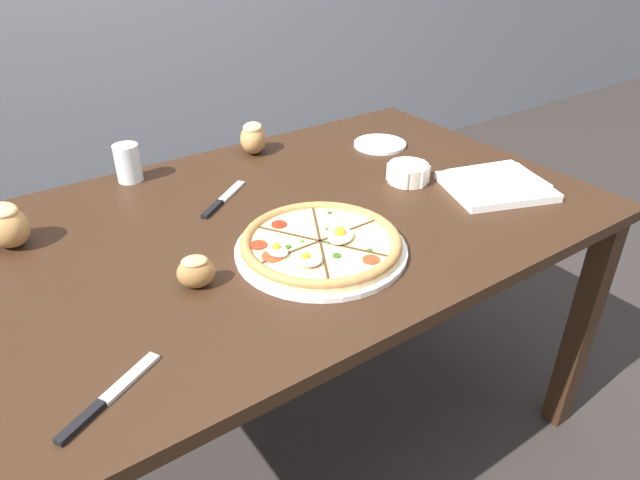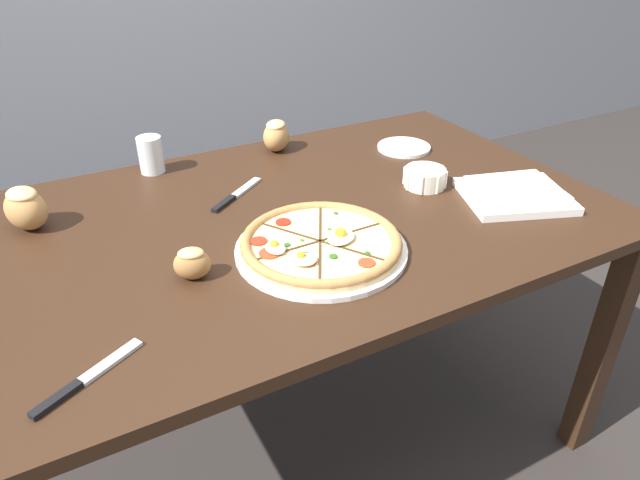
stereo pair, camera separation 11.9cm
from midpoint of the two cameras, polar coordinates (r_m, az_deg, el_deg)
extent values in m
plane|color=#2D2826|center=(1.83, -5.37, -18.96)|extent=(12.00, 12.00, 0.00)
cube|color=#331E11|center=(1.36, -6.86, 1.55)|extent=(1.55, 0.95, 0.03)
cube|color=#331E11|center=(1.75, 22.91, -8.16)|extent=(0.06, 0.06, 0.72)
cube|color=#331E11|center=(2.20, 4.90, 2.78)|extent=(0.06, 0.06, 0.72)
cylinder|color=white|center=(1.21, -2.83, -1.06)|extent=(0.37, 0.37, 0.01)
cylinder|color=#E5C684|center=(1.20, -2.85, -0.58)|extent=(0.34, 0.34, 0.01)
cylinder|color=#E0CC84|center=(1.20, -2.86, -0.27)|extent=(0.31, 0.31, 0.00)
torus|color=#B27A42|center=(1.20, -2.86, -0.24)|extent=(0.34, 0.34, 0.02)
cube|color=#472D19|center=(1.23, -6.06, 0.55)|extent=(0.08, 0.13, 0.00)
cube|color=#472D19|center=(1.16, -5.98, -1.34)|extent=(0.15, 0.01, 0.00)
cube|color=#472D19|center=(1.13, -2.59, -2.17)|extent=(0.08, 0.14, 0.00)
cube|color=#472D19|center=(1.17, 0.50, -0.96)|extent=(0.08, 0.13, 0.00)
cube|color=#472D19|center=(1.23, 0.08, 0.90)|extent=(0.15, 0.01, 0.00)
cube|color=#472D19|center=(1.26, -3.09, 1.59)|extent=(0.08, 0.14, 0.00)
cylinder|color=red|center=(1.13, 2.12, -2.09)|extent=(0.03, 0.03, 0.00)
cylinder|color=red|center=(1.13, -3.80, -2.27)|extent=(0.04, 0.04, 0.00)
cylinder|color=red|center=(1.26, -6.84, 1.48)|extent=(0.03, 0.03, 0.00)
cylinder|color=red|center=(1.15, -7.75, -1.72)|extent=(0.04, 0.04, 0.00)
cylinder|color=red|center=(1.19, -9.04, -0.59)|extent=(0.04, 0.04, 0.00)
ellipsoid|color=white|center=(1.16, -7.23, -1.15)|extent=(0.04, 0.05, 0.01)
sphere|color=#F4AD1E|center=(1.16, -7.35, -0.82)|extent=(0.02, 0.02, 0.02)
ellipsoid|color=white|center=(1.20, -0.76, 0.29)|extent=(0.09, 0.08, 0.01)
sphere|color=#F4AD1E|center=(1.20, -0.83, 0.69)|extent=(0.03, 0.03, 0.03)
ellipsoid|color=white|center=(1.12, -4.14, -2.13)|extent=(0.07, 0.07, 0.01)
sphere|color=#F4AD1E|center=(1.12, -4.49, -1.79)|extent=(0.02, 0.02, 0.02)
cylinder|color=#477A2D|center=(1.20, -4.68, -0.18)|extent=(0.01, 0.01, 0.00)
cylinder|color=#477A2D|center=(1.24, -2.12, 1.08)|extent=(0.01, 0.01, 0.00)
cylinder|color=#2D5B1E|center=(1.14, -1.29, -1.64)|extent=(0.02, 0.02, 0.00)
cylinder|color=#2D5B1E|center=(1.30, -1.67, 2.70)|extent=(0.01, 0.01, 0.00)
cylinder|color=#2D5B1E|center=(1.19, -2.05, -0.33)|extent=(0.01, 0.01, 0.00)
cylinder|color=#2D5B1E|center=(1.16, 2.05, -1.11)|extent=(0.01, 0.01, 0.00)
cylinder|color=#2D5B1E|center=(1.15, -4.13, -1.54)|extent=(0.01, 0.01, 0.00)
cylinder|color=#2D5B1E|center=(1.18, -6.12, -0.76)|extent=(0.01, 0.01, 0.00)
cylinder|color=silver|center=(1.52, 6.58, 6.63)|extent=(0.11, 0.11, 0.05)
cylinder|color=gold|center=(1.52, 6.59, 6.84)|extent=(0.08, 0.08, 0.03)
cylinder|color=silver|center=(1.55, 8.07, 7.07)|extent=(0.01, 0.01, 0.05)
cylinder|color=silver|center=(1.57, 6.72, 7.41)|extent=(0.01, 0.01, 0.05)
cylinder|color=silver|center=(1.56, 5.30, 7.30)|extent=(0.01, 0.01, 0.05)
cylinder|color=silver|center=(1.52, 4.58, 6.79)|extent=(0.01, 0.01, 0.05)
cylinder|color=silver|center=(1.49, 5.03, 6.17)|extent=(0.01, 0.01, 0.05)
cylinder|color=silver|center=(1.47, 6.43, 5.80)|extent=(0.01, 0.01, 0.05)
cylinder|color=silver|center=(1.49, 7.92, 5.92)|extent=(0.01, 0.01, 0.05)
cylinder|color=silver|center=(1.52, 8.58, 6.46)|extent=(0.01, 0.01, 0.05)
cube|color=white|center=(1.52, 15.08, 5.13)|extent=(0.31, 0.29, 0.02)
cube|color=white|center=(1.51, 15.18, 5.75)|extent=(0.24, 0.22, 0.02)
ellipsoid|color=#B27F47|center=(1.41, -31.07, 1.10)|extent=(0.12, 0.13, 0.09)
ellipsoid|color=#EAB775|center=(1.40, -31.48, 2.46)|extent=(0.09, 0.10, 0.03)
ellipsoid|color=#A3703D|center=(1.13, -15.30, -3.25)|extent=(0.09, 0.08, 0.06)
ellipsoid|color=tan|center=(1.12, -15.47, -2.17)|extent=(0.06, 0.06, 0.02)
ellipsoid|color=#B27F47|center=(1.71, -8.71, 9.93)|extent=(0.12, 0.13, 0.09)
ellipsoid|color=#EAB775|center=(1.70, -8.81, 11.04)|extent=(0.09, 0.09, 0.03)
cube|color=silver|center=(1.48, -11.15, 4.70)|extent=(0.11, 0.09, 0.01)
cube|color=black|center=(1.41, -13.13, 2.96)|extent=(0.08, 0.06, 0.01)
cube|color=silver|center=(0.98, -21.91, -12.81)|extent=(0.11, 0.07, 0.01)
cube|color=black|center=(0.94, -26.38, -16.16)|extent=(0.08, 0.05, 0.01)
cylinder|color=white|center=(1.61, -20.71, 7.17)|extent=(0.07, 0.07, 0.10)
cylinder|color=silver|center=(1.62, -20.58, 6.53)|extent=(0.06, 0.06, 0.06)
cylinder|color=white|center=(1.76, 4.06, 9.49)|extent=(0.16, 0.16, 0.01)
camera|label=1|loc=(0.06, -92.86, -1.71)|focal=32.00mm
camera|label=2|loc=(0.06, 87.14, 1.71)|focal=32.00mm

